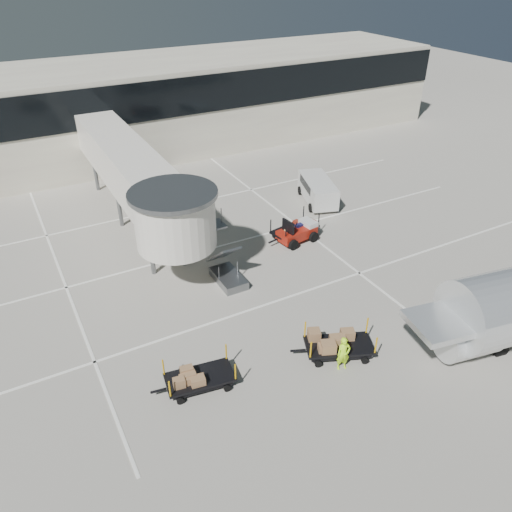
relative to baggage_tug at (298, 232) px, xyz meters
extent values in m
plane|color=#B3AEA0|center=(-4.81, -7.16, -0.64)|extent=(140.00, 140.00, 0.00)
cube|color=white|center=(-4.81, -5.16, -0.63)|extent=(40.00, 0.15, 0.02)
cube|color=white|center=(-4.81, 1.84, -0.63)|extent=(40.00, 0.15, 0.02)
cube|color=white|center=(-4.81, 8.84, -0.63)|extent=(40.00, 0.15, 0.02)
cube|color=white|center=(1.19, 2.84, -0.63)|extent=(0.15, 30.00, 0.02)
cube|color=white|center=(-14.81, 2.84, -0.63)|extent=(0.15, 30.00, 0.02)
cube|color=beige|center=(-4.81, 22.84, 3.36)|extent=(64.00, 12.00, 8.00)
cube|color=black|center=(-4.81, 16.79, 5.36)|extent=(64.00, 0.12, 3.20)
cube|color=silver|center=(-8.81, 7.84, 3.66)|extent=(3.00, 18.00, 2.80)
cylinder|color=silver|center=(-8.81, -1.16, 3.66)|extent=(4.40, 4.40, 3.00)
cylinder|color=slate|center=(-8.81, -1.16, 5.26)|extent=(4.80, 4.80, 0.25)
cylinder|color=slate|center=(-9.81, 0.84, 0.81)|extent=(0.28, 0.28, 2.90)
cylinder|color=slate|center=(-7.81, 0.84, 0.81)|extent=(0.28, 0.28, 2.90)
cylinder|color=slate|center=(-9.81, 7.84, 0.81)|extent=(0.28, 0.28, 2.90)
cylinder|color=slate|center=(-7.81, 7.84, 0.81)|extent=(0.28, 0.28, 2.90)
cylinder|color=slate|center=(-9.81, 14.84, 0.81)|extent=(0.28, 0.28, 2.90)
cylinder|color=slate|center=(-7.81, 14.84, 0.81)|extent=(0.28, 0.28, 2.90)
cube|color=slate|center=(-6.21, -2.16, -0.39)|extent=(1.40, 2.60, 0.50)
cube|color=slate|center=(-6.21, -1.56, 0.96)|extent=(1.20, 2.60, 2.06)
cube|color=slate|center=(-6.21, -0.16, 2.21)|extent=(1.40, 1.20, 0.12)
cube|color=maroon|center=(-0.07, -0.01, -0.04)|extent=(2.80, 1.62, 0.66)
cube|color=silver|center=(0.91, 0.12, 0.41)|extent=(0.93, 1.31, 0.39)
cube|color=black|center=(-0.84, -0.11, 0.63)|extent=(0.28, 1.11, 0.99)
cylinder|color=black|center=(-0.85, -0.84, -0.29)|extent=(0.74, 0.37, 0.71)
cylinder|color=black|center=(-1.05, 0.58, -0.29)|extent=(0.74, 0.37, 0.71)
cylinder|color=black|center=(0.90, -0.60, -0.29)|extent=(0.74, 0.37, 0.71)
cylinder|color=black|center=(0.70, 0.82, -0.29)|extent=(0.74, 0.37, 0.71)
cube|color=black|center=(0.11, 0.53, -0.05)|extent=(3.51, 2.27, 0.13)
cube|color=black|center=(0.11, 0.53, -0.24)|extent=(3.14, 1.96, 0.27)
cube|color=black|center=(-1.84, 0.11, -0.21)|extent=(0.76, 0.24, 0.09)
cylinder|color=black|center=(-0.84, -0.42, -0.46)|extent=(0.39, 0.23, 0.37)
cylinder|color=black|center=(-1.15, 1.01, -0.46)|extent=(0.39, 0.23, 0.37)
cylinder|color=black|center=(1.38, 0.06, -0.46)|extent=(0.39, 0.23, 0.37)
cylinder|color=black|center=(1.07, 1.48, -0.46)|extent=(0.39, 0.23, 0.37)
cylinder|color=black|center=(-1.26, -0.51, 0.44)|extent=(0.08, 0.08, 0.97)
cylinder|color=black|center=(-1.56, 0.92, 0.44)|extent=(0.08, 0.08, 0.97)
cylinder|color=black|center=(1.79, 0.14, 0.44)|extent=(0.08, 0.08, 0.97)
cylinder|color=black|center=(1.48, 1.57, 0.44)|extent=(0.08, 0.08, 0.97)
cube|color=#9D8E55|center=(0.89, 0.45, 0.20)|extent=(0.47, 0.42, 0.36)
cube|color=#13153E|center=(0.49, 0.62, 0.25)|extent=(0.54, 0.47, 0.47)
cube|color=#4A4B4F|center=(0.69, 0.37, 0.18)|extent=(0.58, 0.45, 0.32)
cube|color=maroon|center=(-0.55, 0.02, 0.23)|extent=(0.53, 0.40, 0.43)
cube|color=#9D8E55|center=(-0.72, 0.46, 0.26)|extent=(0.58, 0.45, 0.48)
cube|color=#13153E|center=(-0.89, 0.30, 0.24)|extent=(0.54, 0.38, 0.45)
cube|color=maroon|center=(-0.37, 0.46, 0.24)|extent=(0.55, 0.50, 0.44)
cube|color=black|center=(-4.24, -10.31, -0.05)|extent=(3.60, 2.74, 0.13)
cube|color=black|center=(-4.24, -10.31, -0.25)|extent=(3.20, 2.39, 0.27)
cube|color=black|center=(-6.07, -9.53, -0.21)|extent=(0.73, 0.37, 0.09)
cylinder|color=black|center=(-5.56, -10.54, -0.46)|extent=(0.39, 0.28, 0.37)
cylinder|color=black|center=(-4.99, -9.20, -0.46)|extent=(0.39, 0.28, 0.37)
cylinder|color=black|center=(-3.48, -11.42, -0.46)|extent=(0.39, 0.28, 0.37)
cylinder|color=black|center=(-2.92, -10.08, -0.46)|extent=(0.39, 0.28, 0.37)
cylinder|color=#D59A0B|center=(-5.94, -10.37, 0.43)|extent=(0.08, 0.08, 0.97)
cylinder|color=#D59A0B|center=(-5.38, -9.04, 0.43)|extent=(0.08, 0.08, 0.97)
cylinder|color=#D59A0B|center=(-3.10, -11.58, 0.43)|extent=(0.08, 0.08, 0.97)
cylinder|color=#D59A0B|center=(-2.53, -10.24, 0.43)|extent=(0.08, 0.08, 0.97)
cube|color=#8E6344|center=(-4.59, -10.47, 0.30)|extent=(0.62, 0.62, 0.59)
cube|color=#8E6344|center=(-3.44, -11.09, 0.23)|extent=(0.72, 0.64, 0.44)
cube|color=#8E6344|center=(-4.78, -10.33, 0.24)|extent=(0.78, 0.72, 0.45)
cube|color=#8E6344|center=(-3.77, -11.02, 0.22)|extent=(0.79, 0.70, 0.41)
cube|color=#8E6344|center=(-4.69, -10.34, 0.21)|extent=(0.73, 0.61, 0.40)
cube|color=#8E6344|center=(-3.07, -10.26, 0.21)|extent=(0.67, 0.60, 0.39)
cube|color=#8E6344|center=(-3.72, -10.65, 0.30)|extent=(0.60, 0.64, 0.57)
cube|color=black|center=(-10.95, -9.01, -0.09)|extent=(3.23, 1.95, 0.12)
cube|color=black|center=(-10.95, -9.01, -0.27)|extent=(2.90, 1.68, 0.25)
cube|color=black|center=(-12.81, -8.74, -0.24)|extent=(0.71, 0.18, 0.08)
cylinder|color=black|center=(-12.11, -9.53, -0.47)|extent=(0.36, 0.19, 0.34)
cylinder|color=black|center=(-11.91, -8.18, -0.47)|extent=(0.36, 0.19, 0.34)
cylinder|color=black|center=(-10.00, -9.85, -0.47)|extent=(0.36, 0.19, 0.34)
cylinder|color=black|center=(-9.80, -8.49, -0.47)|extent=(0.36, 0.19, 0.34)
cylinder|color=#D59A0B|center=(-12.50, -9.48, 0.37)|extent=(0.07, 0.07, 0.91)
cylinder|color=#D59A0B|center=(-12.30, -8.12, 0.37)|extent=(0.07, 0.07, 0.91)
cylinder|color=#D59A0B|center=(-9.61, -9.90, 0.37)|extent=(0.07, 0.07, 0.91)
cylinder|color=#D59A0B|center=(-9.41, -8.55, 0.37)|extent=(0.07, 0.07, 0.91)
cube|color=#8E6344|center=(-10.87, -8.86, 0.24)|extent=(0.49, 0.52, 0.54)
cube|color=#8E6344|center=(-11.13, -9.49, 0.22)|extent=(0.49, 0.45, 0.49)
cube|color=#8E6344|center=(-10.33, -9.54, 0.23)|extent=(0.62, 0.50, 0.50)
cube|color=#8E6344|center=(-10.79, -8.87, 0.15)|extent=(0.70, 0.63, 0.36)
cube|color=#8E6344|center=(-10.75, -9.31, 0.18)|extent=(0.64, 0.57, 0.40)
imported|color=#B8FF1A|center=(-4.62, -11.13, 0.25)|extent=(0.73, 0.56, 1.79)
cube|color=silver|center=(4.62, 4.38, 0.40)|extent=(3.31, 5.12, 1.53)
cube|color=silver|center=(5.28, 6.40, 0.10)|extent=(1.91, 1.09, 0.89)
cube|color=black|center=(4.68, 4.57, 0.79)|extent=(2.78, 3.43, 0.61)
cylinder|color=black|center=(3.24, 3.17, -0.31)|extent=(0.43, 0.71, 0.67)
cylinder|color=black|center=(5.02, 2.58, -0.31)|extent=(0.43, 0.71, 0.67)
cylinder|color=black|center=(4.22, 6.18, -0.31)|extent=(0.43, 0.71, 0.67)
cylinder|color=black|center=(6.01, 5.59, -0.31)|extent=(0.43, 0.71, 0.67)
cube|color=silver|center=(2.15, -13.61, 2.02)|extent=(9.19, 4.01, 0.31)
cylinder|color=silver|center=(0.84, -13.38, 0.73)|extent=(2.98, 2.48, 2.04)
cube|color=silver|center=(0.84, -13.38, 1.53)|extent=(0.74, 0.34, 0.98)
cylinder|color=slate|center=(3.47, -13.84, -0.15)|extent=(0.27, 0.27, 0.98)
cylinder|color=black|center=(3.47, -13.84, -0.38)|extent=(0.84, 0.42, 0.80)
cylinder|color=slate|center=(2.70, -14.07, 0.07)|extent=(0.25, 0.25, 1.42)
cylinder|color=black|center=(2.70, -14.07, -0.38)|extent=(0.84, 0.42, 0.80)
camera|label=1|loc=(-16.43, -24.32, 16.30)|focal=35.00mm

